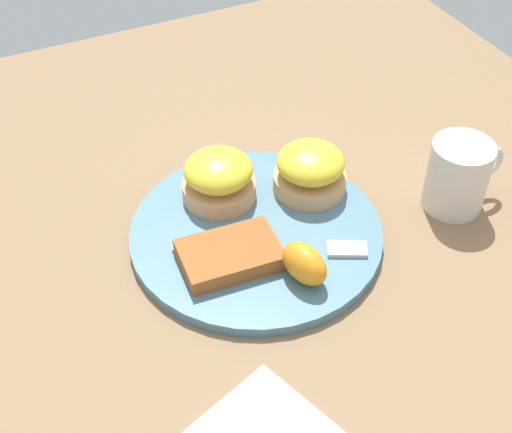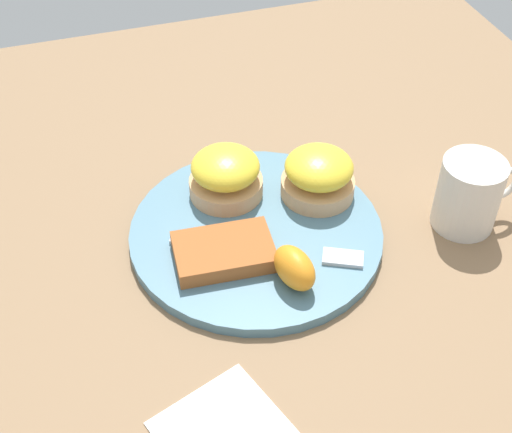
{
  "view_description": "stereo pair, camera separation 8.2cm",
  "coord_description": "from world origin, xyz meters",
  "views": [
    {
      "loc": [
        -0.26,
        -0.54,
        0.6
      ],
      "look_at": [
        0.0,
        0.0,
        0.03
      ],
      "focal_mm": 50.0,
      "sensor_mm": 36.0,
      "label": 1
    },
    {
      "loc": [
        -0.18,
        -0.57,
        0.6
      ],
      "look_at": [
        0.0,
        0.0,
        0.03
      ],
      "focal_mm": 50.0,
      "sensor_mm": 36.0,
      "label": 2
    }
  ],
  "objects": [
    {
      "name": "plate",
      "position": [
        0.0,
        0.0,
        0.01
      ],
      "size": [
        0.3,
        0.3,
        0.01
      ],
      "primitive_type": "cylinder",
      "color": "slate",
      "rests_on": "ground_plane"
    },
    {
      "name": "hashbrown_patty",
      "position": [
        -0.05,
        -0.03,
        0.02
      ],
      "size": [
        0.12,
        0.08,
        0.02
      ],
      "primitive_type": "cube",
      "rotation": [
        0.0,
        0.0,
        -0.08
      ],
      "color": "#A15627",
      "rests_on": "plate"
    },
    {
      "name": "sandwich_benedict_left",
      "position": [
        0.09,
        0.04,
        0.04
      ],
      "size": [
        0.09,
        0.09,
        0.06
      ],
      "color": "tan",
      "rests_on": "plate"
    },
    {
      "name": "cup",
      "position": [
        0.25,
        -0.05,
        0.05
      ],
      "size": [
        0.11,
        0.08,
        0.09
      ],
      "color": "silver",
      "rests_on": "ground_plane"
    },
    {
      "name": "napkin",
      "position": [
        -0.11,
        -0.24,
        0.0
      ],
      "size": [
        0.14,
        0.14,
        0.0
      ],
      "primitive_type": "cube",
      "rotation": [
        0.0,
        0.0,
        0.34
      ],
      "color": "white",
      "rests_on": "ground_plane"
    },
    {
      "name": "ground_plane",
      "position": [
        0.0,
        0.0,
        0.0
      ],
      "size": [
        1.1,
        1.1,
        0.0
      ],
      "primitive_type": "plane",
      "color": "#846647"
    },
    {
      "name": "fork",
      "position": [
        0.01,
        -0.05,
        0.02
      ],
      "size": [
        0.21,
        0.11,
        0.0
      ],
      "color": "silver",
      "rests_on": "plate"
    },
    {
      "name": "orange_wedge",
      "position": [
        0.01,
        -0.09,
        0.04
      ],
      "size": [
        0.05,
        0.07,
        0.04
      ],
      "primitive_type": "ellipsoid",
      "rotation": [
        0.0,
        0.0,
        1.81
      ],
      "color": "orange",
      "rests_on": "plate"
    },
    {
      "name": "sandwich_benedict_right",
      "position": [
        -0.02,
        0.07,
        0.04
      ],
      "size": [
        0.09,
        0.09,
        0.06
      ],
      "color": "tan",
      "rests_on": "plate"
    }
  ]
}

